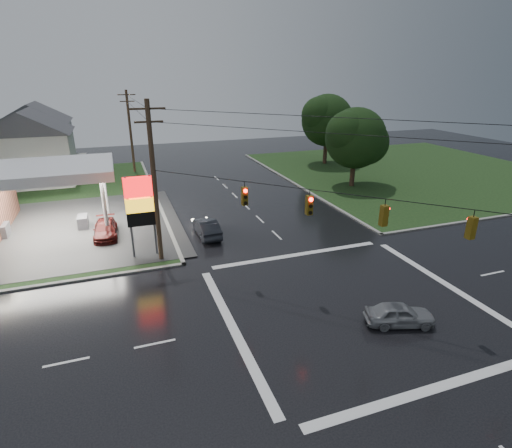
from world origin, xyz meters
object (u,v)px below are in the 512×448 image
object	(u,v)px
house_far	(37,133)
car_north	(207,227)
utility_pole_n	(130,131)
tree_ne_far	(328,120)
car_pump	(105,229)
utility_pole_nw	(154,182)
tree_ne_near	(357,138)
car_crossing	(400,314)
pylon_sign	(140,204)
house_near	(31,146)

from	to	relation	value
house_far	car_north	world-z (taller)	house_far
utility_pole_n	car_north	world-z (taller)	utility_pole_n
tree_ne_far	car_pump	world-z (taller)	tree_ne_far
utility_pole_nw	tree_ne_near	world-z (taller)	utility_pole_nw
car_crossing	pylon_sign	bearing A→B (deg)	60.29
house_far	car_north	size ratio (longest dim) A/B	2.54
car_north	car_crossing	world-z (taller)	car_north
car_crossing	car_pump	world-z (taller)	car_pump
tree_ne_near	tree_ne_far	xyz separation A→B (m)	(3.01, 12.00, 0.62)
house_near	tree_ne_far	xyz separation A→B (m)	(38.10, -2.01, 1.77)
car_crossing	house_far	bearing A→B (deg)	42.94
utility_pole_n	tree_ne_far	bearing A→B (deg)	-8.55
utility_pole_nw	tree_ne_far	size ratio (longest dim) A/B	1.12
utility_pole_n	tree_ne_near	world-z (taller)	utility_pole_n
house_near	house_far	world-z (taller)	same
tree_ne_near	car_pump	size ratio (longest dim) A/B	2.05
car_pump	utility_pole_nw	bearing A→B (deg)	-55.87
utility_pole_nw	utility_pole_n	xyz separation A→B (m)	(0.00, 28.50, -0.25)
utility_pole_nw	utility_pole_n	bearing A→B (deg)	90.00
pylon_sign	utility_pole_n	distance (m)	27.56
utility_pole_nw	car_north	xyz separation A→B (m)	(4.07, 3.30, -5.01)
house_near	car_north	world-z (taller)	house_near
tree_ne_near	pylon_sign	bearing A→B (deg)	-154.99
tree_ne_far	house_near	bearing A→B (deg)	176.99
tree_ne_far	car_north	distance (m)	31.44
utility_pole_n	car_north	bearing A→B (deg)	-80.81
utility_pole_nw	house_near	world-z (taller)	utility_pole_nw
tree_ne_near	tree_ne_far	world-z (taller)	tree_ne_far
tree_ne_far	car_north	size ratio (longest dim) A/B	2.26
utility_pole_nw	utility_pole_n	world-z (taller)	utility_pole_nw
tree_ne_far	tree_ne_near	bearing A→B (deg)	-104.07
utility_pole_nw	tree_ne_near	xyz separation A→B (m)	(23.64, 12.49, -0.16)
house_near	tree_ne_far	world-z (taller)	tree_ne_far
tree_ne_far	car_crossing	xyz separation A→B (m)	(-15.78, -36.64, -5.57)
house_far	car_pump	distance (m)	34.04
utility_pole_n	car_pump	distance (m)	23.48
utility_pole_n	house_far	world-z (taller)	utility_pole_n
house_near	tree_ne_near	bearing A→B (deg)	-21.76
house_far	car_pump	bearing A→B (deg)	-75.00
car_crossing	tree_ne_far	bearing A→B (deg)	-5.08
utility_pole_nw	house_far	world-z (taller)	utility_pole_nw
pylon_sign	utility_pole_nw	world-z (taller)	utility_pole_nw
house_near	tree_ne_far	bearing A→B (deg)	-3.01
tree_ne_near	car_pump	xyz separation A→B (m)	(-27.34, -6.67, -4.93)
pylon_sign	house_near	bearing A→B (deg)	112.28
pylon_sign	car_pump	world-z (taller)	pylon_sign
utility_pole_n	tree_ne_near	bearing A→B (deg)	-34.10
tree_ne_far	car_pump	distance (m)	36.06
pylon_sign	house_near	xyz separation A→B (m)	(-10.45, 25.50, 0.39)
house_far	house_near	bearing A→B (deg)	-85.24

